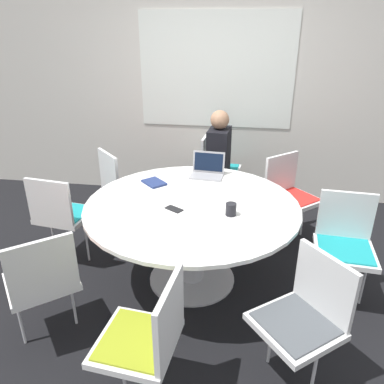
{
  "coord_description": "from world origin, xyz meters",
  "views": [
    {
      "loc": [
        0.4,
        -2.66,
        2.05
      ],
      "look_at": [
        0.0,
        0.0,
        0.84
      ],
      "focal_mm": 35.0,
      "sensor_mm": 36.0,
      "label": 1
    }
  ],
  "objects_px": {
    "chair_4": "(148,335)",
    "cell_phone": "(174,209)",
    "chair_0": "(216,165)",
    "chair_1": "(121,182)",
    "chair_7": "(289,191)",
    "coffee_cup": "(231,209)",
    "chair_3": "(42,278)",
    "handbag": "(30,273)",
    "laptop": "(208,170)",
    "chair_2": "(61,211)",
    "chair_6": "(345,239)",
    "spiral_notebook": "(154,183)",
    "person_0": "(220,156)",
    "chair_5": "(305,312)"
  },
  "relations": [
    {
      "from": "chair_0",
      "to": "laptop",
      "type": "relative_size",
      "value": 2.74
    },
    {
      "from": "chair_3",
      "to": "chair_4",
      "type": "distance_m",
      "value": 0.9
    },
    {
      "from": "chair_0",
      "to": "laptop",
      "type": "bearing_deg",
      "value": 4.43
    },
    {
      "from": "chair_1",
      "to": "chair_2",
      "type": "relative_size",
      "value": 1.0
    },
    {
      "from": "person_0",
      "to": "cell_phone",
      "type": "height_order",
      "value": "person_0"
    },
    {
      "from": "chair_0",
      "to": "coffee_cup",
      "type": "bearing_deg",
      "value": 13.74
    },
    {
      "from": "chair_0",
      "to": "chair_1",
      "type": "height_order",
      "value": "same"
    },
    {
      "from": "chair_0",
      "to": "laptop",
      "type": "distance_m",
      "value": 0.92
    },
    {
      "from": "handbag",
      "to": "chair_2",
      "type": "bearing_deg",
      "value": 71.45
    },
    {
      "from": "chair_4",
      "to": "chair_5",
      "type": "height_order",
      "value": "same"
    },
    {
      "from": "laptop",
      "to": "chair_6",
      "type": "bearing_deg",
      "value": -24.7
    },
    {
      "from": "laptop",
      "to": "cell_phone",
      "type": "xyz_separation_m",
      "value": [
        -0.17,
        -0.75,
        -0.05
      ]
    },
    {
      "from": "chair_6",
      "to": "laptop",
      "type": "relative_size",
      "value": 2.74
    },
    {
      "from": "chair_0",
      "to": "chair_3",
      "type": "bearing_deg",
      "value": -16.95
    },
    {
      "from": "coffee_cup",
      "to": "handbag",
      "type": "bearing_deg",
      "value": -174.56
    },
    {
      "from": "laptop",
      "to": "person_0",
      "type": "bearing_deg",
      "value": 88.59
    },
    {
      "from": "chair_4",
      "to": "cell_phone",
      "type": "bearing_deg",
      "value": 9.38
    },
    {
      "from": "chair_3",
      "to": "laptop",
      "type": "height_order",
      "value": "laptop"
    },
    {
      "from": "chair_2",
      "to": "person_0",
      "type": "height_order",
      "value": "person_0"
    },
    {
      "from": "person_0",
      "to": "laptop",
      "type": "relative_size",
      "value": 3.83
    },
    {
      "from": "person_0",
      "to": "coffee_cup",
      "type": "bearing_deg",
      "value": 12.78
    },
    {
      "from": "chair_2",
      "to": "chair_4",
      "type": "xyz_separation_m",
      "value": [
        1.14,
        -1.29,
        0.0
      ]
    },
    {
      "from": "chair_7",
      "to": "handbag",
      "type": "height_order",
      "value": "chair_7"
    },
    {
      "from": "cell_phone",
      "to": "spiral_notebook",
      "type": "bearing_deg",
      "value": 120.06
    },
    {
      "from": "chair_3",
      "to": "laptop",
      "type": "bearing_deg",
      "value": 17.23
    },
    {
      "from": "chair_4",
      "to": "chair_6",
      "type": "height_order",
      "value": "same"
    },
    {
      "from": "chair_0",
      "to": "chair_1",
      "type": "distance_m",
      "value": 1.16
    },
    {
      "from": "chair_2",
      "to": "chair_1",
      "type": "bearing_deg",
      "value": 73.94
    },
    {
      "from": "chair_3",
      "to": "chair_5",
      "type": "bearing_deg",
      "value": -42.72
    },
    {
      "from": "chair_6",
      "to": "chair_4",
      "type": "bearing_deg",
      "value": 47.49
    },
    {
      "from": "chair_7",
      "to": "coffee_cup",
      "type": "bearing_deg",
      "value": 20.27
    },
    {
      "from": "chair_1",
      "to": "chair_5",
      "type": "xyz_separation_m",
      "value": [
        1.68,
        -1.72,
        0.0
      ]
    },
    {
      "from": "laptop",
      "to": "coffee_cup",
      "type": "relative_size",
      "value": 3.36
    },
    {
      "from": "person_0",
      "to": "cell_phone",
      "type": "bearing_deg",
      "value": -5.15
    },
    {
      "from": "chair_3",
      "to": "coffee_cup",
      "type": "xyz_separation_m",
      "value": [
        1.19,
        0.67,
        0.26
      ]
    },
    {
      "from": "chair_7",
      "to": "spiral_notebook",
      "type": "height_order",
      "value": "chair_7"
    },
    {
      "from": "chair_6",
      "to": "spiral_notebook",
      "type": "distance_m",
      "value": 1.66
    },
    {
      "from": "person_0",
      "to": "spiral_notebook",
      "type": "bearing_deg",
      "value": -25.1
    },
    {
      "from": "chair_4",
      "to": "person_0",
      "type": "distance_m",
      "value": 2.47
    },
    {
      "from": "chair_2",
      "to": "coffee_cup",
      "type": "bearing_deg",
      "value": -1.54
    },
    {
      "from": "chair_3",
      "to": "chair_4",
      "type": "height_order",
      "value": "same"
    },
    {
      "from": "chair_3",
      "to": "handbag",
      "type": "distance_m",
      "value": 0.8
    },
    {
      "from": "chair_7",
      "to": "chair_2",
      "type": "bearing_deg",
      "value": -21.49
    },
    {
      "from": "chair_7",
      "to": "laptop",
      "type": "height_order",
      "value": "laptop"
    },
    {
      "from": "chair_3",
      "to": "chair_2",
      "type": "bearing_deg",
      "value": 69.27
    },
    {
      "from": "spiral_notebook",
      "to": "handbag",
      "type": "bearing_deg",
      "value": -144.76
    },
    {
      "from": "chair_6",
      "to": "laptop",
      "type": "height_order",
      "value": "laptop"
    },
    {
      "from": "chair_1",
      "to": "chair_3",
      "type": "height_order",
      "value": "same"
    },
    {
      "from": "chair_2",
      "to": "chair_6",
      "type": "xyz_separation_m",
      "value": [
        2.4,
        -0.12,
        0.0
      ]
    },
    {
      "from": "chair_2",
      "to": "chair_5",
      "type": "xyz_separation_m",
      "value": [
        2.0,
        -0.99,
        0.0
      ]
    }
  ]
}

